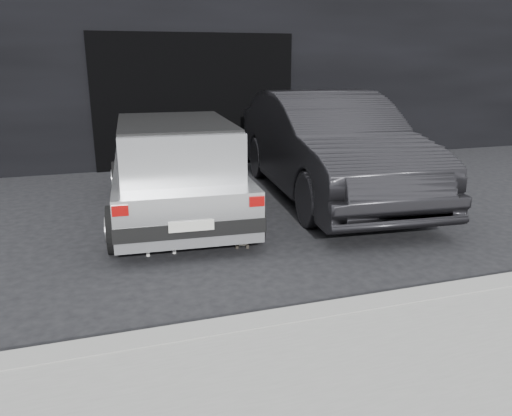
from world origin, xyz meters
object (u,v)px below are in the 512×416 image
object	(u,v)px
silver_hatchback	(175,165)
second_car	(328,145)
cat_siamese	(242,236)
cat_white	(163,239)

from	to	relation	value
silver_hatchback	second_car	world-z (taller)	second_car
silver_hatchback	cat_siamese	xyz separation A→B (m)	(0.55, -1.36, -0.62)
second_car	cat_siamese	distance (m)	2.68
cat_white	second_car	bearing A→B (deg)	123.40
silver_hatchback	cat_white	bearing A→B (deg)	-101.96
cat_siamese	silver_hatchback	bearing A→B (deg)	-53.17
second_car	cat_siamese	world-z (taller)	second_car
silver_hatchback	cat_siamese	world-z (taller)	silver_hatchback
second_car	cat_white	xyz separation A→B (m)	(-2.82, -1.69, -0.65)
second_car	cat_white	bearing A→B (deg)	-144.42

